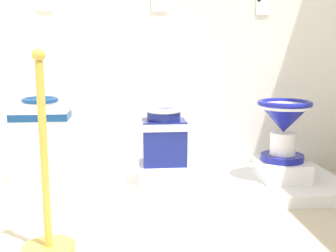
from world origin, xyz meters
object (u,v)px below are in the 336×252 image
Objects in this scene: plinth_block_squat_floral at (164,173)px; antique_toilet_broad_patterned at (284,121)px; plinth_block_tall_cobalt at (44,168)px; antique_toilet_tall_cobalt at (41,126)px; stanchion_post_near_left at (46,196)px; info_placard_second at (160,2)px; plinth_block_broad_patterned at (281,170)px; antique_toilet_squat_floral at (164,134)px; info_placard_first at (45,1)px; info_placard_third at (263,5)px.

plinth_block_squat_floral is 0.94m from antique_toilet_broad_patterned.
antique_toilet_tall_cobalt is (0.00, -0.00, 0.30)m from plinth_block_tall_cobalt.
plinth_block_squat_floral is 1.06m from stanchion_post_near_left.
plinth_block_squat_floral is 2.62× the size of info_placard_second.
plinth_block_broad_patterned is (1.73, -0.11, -0.03)m from plinth_block_tall_cobalt.
antique_toilet_squat_floral is (0.00, -0.00, 0.28)m from plinth_block_squat_floral.
info_placard_first is 1.69m from stanchion_post_near_left.
plinth_block_broad_patterned is at bearing -85.79° from info_placard_third.
plinth_block_broad_patterned is 1.75m from stanchion_post_near_left.
antique_toilet_broad_patterned is 0.98m from info_placard_third.
plinth_block_tall_cobalt is 2.10m from info_placard_third.
info_placard_first is (-1.73, 0.47, 0.87)m from antique_toilet_broad_patterned.
plinth_block_squat_floral is at bearing -7.55° from plinth_block_tall_cobalt.
plinth_block_broad_patterned is at bearing -3.63° from antique_toilet_tall_cobalt.
antique_toilet_tall_cobalt is 1.14× the size of plinth_block_squat_floral.
info_placard_second is (-0.86, 0.47, 1.23)m from plinth_block_broad_patterned.
antique_toilet_squat_floral is 1.36m from info_placard_first.
stanchion_post_near_left is (0.19, -0.92, 0.11)m from plinth_block_tall_cobalt.
stanchion_post_near_left is at bearing -139.60° from info_placard_third.
antique_toilet_tall_cobalt is 0.92× the size of antique_toilet_broad_patterned.
info_placard_second is at bearing 151.29° from plinth_block_broad_patterned.
plinth_block_broad_patterned is 2.79× the size of info_placard_second.
plinth_block_squat_floral is (0.86, -0.11, -0.33)m from antique_toilet_tall_cobalt.
plinth_block_broad_patterned is at bearing -3.63° from plinth_block_tall_cobalt.
antique_toilet_squat_floral is 2.90× the size of info_placard_third.
plinth_block_squat_floral is at bearing -7.55° from antique_toilet_tall_cobalt.
antique_toilet_squat_floral is at bearing -150.41° from info_placard_third.
antique_toilet_tall_cobalt is 1.30m from info_placard_second.
stanchion_post_near_left reaches higher than plinth_block_broad_patterned.
info_placard_third reaches higher than antique_toilet_broad_patterned.
info_placard_first is at bearing 150.97° from plinth_block_squat_floral.
plinth_block_broad_patterned is at bearing 27.74° from stanchion_post_near_left.
antique_toilet_tall_cobalt reaches higher than plinth_block_broad_patterned.
plinth_block_tall_cobalt is 1.08× the size of plinth_block_squat_floral.
stanchion_post_near_left is (-0.68, -1.28, -1.09)m from info_placard_second.
antique_toilet_broad_patterned reaches higher than plinth_block_squat_floral.
antique_toilet_squat_floral is 0.87m from antique_toilet_broad_patterned.
info_placard_second is (0.01, 0.47, 1.23)m from plinth_block_squat_floral.
antique_toilet_tall_cobalt is 1.08× the size of plinth_block_broad_patterned.
antique_toilet_squat_floral is at bearing -7.55° from antique_toilet_tall_cobalt.
info_placard_third is 0.14× the size of stanchion_post_near_left.
stanchion_post_near_left is (0.19, -0.92, -0.20)m from antique_toilet_tall_cobalt.
antique_toilet_tall_cobalt reaches higher than antique_toilet_squat_floral.
plinth_block_squat_floral is 1.32m from info_placard_second.
antique_toilet_tall_cobalt is 1.77m from plinth_block_broad_patterned.
antique_toilet_tall_cobalt is at bearing 172.45° from antique_toilet_squat_floral.
info_placard_third is (-0.03, 0.47, 1.22)m from plinth_block_broad_patterned.
info_placard_second reaches higher than plinth_block_tall_cobalt.
stanchion_post_near_left is (-1.51, -1.28, -1.08)m from info_placard_third.
antique_toilet_tall_cobalt is at bearing 176.37° from plinth_block_broad_patterned.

